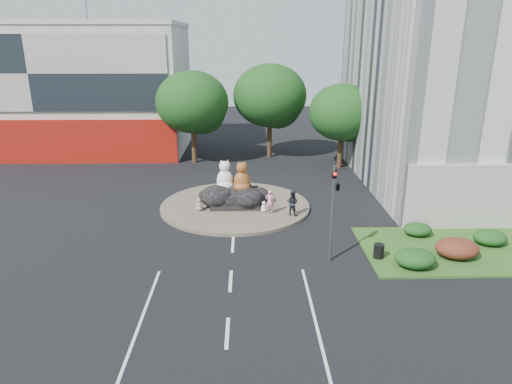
% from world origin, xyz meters
% --- Properties ---
extents(ground, '(120.00, 120.00, 0.00)m').
position_xyz_m(ground, '(0.00, 0.00, 0.00)').
color(ground, black).
rests_on(ground, ground).
extents(roundabout_island, '(10.00, 10.00, 0.20)m').
position_xyz_m(roundabout_island, '(0.00, 10.00, 0.10)').
color(roundabout_island, brown).
rests_on(roundabout_island, ground).
extents(rock_plinth, '(3.20, 2.60, 0.90)m').
position_xyz_m(rock_plinth, '(0.00, 10.00, 0.65)').
color(rock_plinth, black).
rests_on(rock_plinth, roundabout_island).
extents(shophouse_block, '(25.20, 12.30, 17.40)m').
position_xyz_m(shophouse_block, '(-18.00, 27.91, 6.18)').
color(shophouse_block, silver).
rests_on(shophouse_block, ground).
extents(grass_verge, '(10.00, 6.00, 0.12)m').
position_xyz_m(grass_verge, '(12.00, 3.00, 0.06)').
color(grass_verge, '#294E1A').
rests_on(grass_verge, ground).
extents(tree_left, '(6.46, 6.46, 8.27)m').
position_xyz_m(tree_left, '(-3.93, 22.06, 5.25)').
color(tree_left, '#382314').
rests_on(tree_left, ground).
extents(tree_mid, '(6.84, 6.84, 8.76)m').
position_xyz_m(tree_mid, '(3.07, 24.06, 5.56)').
color(tree_mid, '#382314').
rests_on(tree_mid, ground).
extents(tree_right, '(5.70, 5.70, 7.30)m').
position_xyz_m(tree_right, '(9.07, 20.06, 4.63)').
color(tree_right, '#382314').
rests_on(tree_right, ground).
extents(hedge_near_green, '(2.00, 1.60, 0.90)m').
position_xyz_m(hedge_near_green, '(9.00, 1.00, 0.57)').
color(hedge_near_green, '#123914').
rests_on(hedge_near_green, grass_verge).
extents(hedge_red, '(2.20, 1.76, 0.99)m').
position_xyz_m(hedge_red, '(11.50, 2.00, 0.61)').
color(hedge_red, '#481A13').
rests_on(hedge_red, grass_verge).
extents(hedge_mid_green, '(1.80, 1.44, 0.81)m').
position_xyz_m(hedge_mid_green, '(14.00, 3.50, 0.53)').
color(hedge_mid_green, '#123914').
rests_on(hedge_mid_green, grass_verge).
extents(hedge_back_green, '(1.60, 1.28, 0.72)m').
position_xyz_m(hedge_back_green, '(10.50, 4.80, 0.48)').
color(hedge_back_green, '#123914').
rests_on(hedge_back_green, grass_verge).
extents(traffic_light, '(0.44, 1.24, 5.00)m').
position_xyz_m(traffic_light, '(5.10, 2.00, 3.62)').
color(traffic_light, '#595B60').
rests_on(traffic_light, ground).
extents(street_lamp, '(2.34, 0.22, 8.06)m').
position_xyz_m(street_lamp, '(12.82, 8.00, 4.55)').
color(street_lamp, '#595B60').
rests_on(street_lamp, ground).
extents(cat_white, '(1.42, 1.28, 2.11)m').
position_xyz_m(cat_white, '(-0.68, 10.38, 2.16)').
color(cat_white, white).
rests_on(cat_white, rock_plinth).
extents(cat_tabby, '(1.44, 1.30, 2.10)m').
position_xyz_m(cat_tabby, '(0.47, 10.05, 2.15)').
color(cat_tabby, '#B46125').
rests_on(cat_tabby, rock_plinth).
extents(kitten_calico, '(0.69, 0.68, 0.87)m').
position_xyz_m(kitten_calico, '(-2.31, 8.90, 0.63)').
color(kitten_calico, beige).
rests_on(kitten_calico, roundabout_island).
extents(kitten_white, '(0.55, 0.52, 0.74)m').
position_xyz_m(kitten_white, '(1.88, 8.58, 0.57)').
color(kitten_white, silver).
rests_on(kitten_white, roundabout_island).
extents(pedestrian_pink, '(0.59, 0.40, 1.57)m').
position_xyz_m(pedestrian_pink, '(2.24, 8.27, 0.99)').
color(pedestrian_pink, pink).
rests_on(pedestrian_pink, roundabout_island).
extents(pedestrian_dark, '(0.99, 0.93, 1.62)m').
position_xyz_m(pedestrian_dark, '(3.65, 7.95, 1.01)').
color(pedestrian_dark, '#202228').
rests_on(pedestrian_dark, roundabout_island).
extents(parked_car, '(4.91, 1.79, 1.61)m').
position_xyz_m(parked_car, '(-16.57, 22.84, 0.80)').
color(parked_car, '#ACAFB4').
rests_on(parked_car, ground).
extents(litter_bin, '(0.55, 0.55, 0.74)m').
position_xyz_m(litter_bin, '(7.50, 2.02, 0.49)').
color(litter_bin, black).
rests_on(litter_bin, grass_verge).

